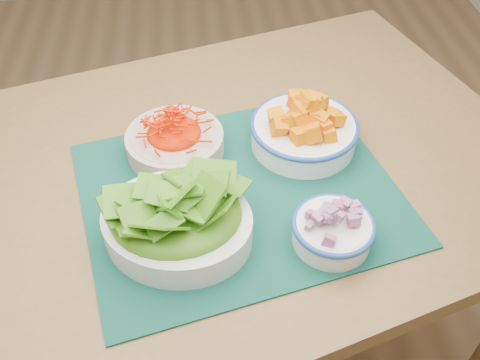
# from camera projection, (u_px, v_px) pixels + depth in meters

# --- Properties ---
(ground) EXTENTS (4.00, 4.00, 0.00)m
(ground) POSITION_uv_depth(u_px,v_px,m) (170.00, 267.00, 1.77)
(ground) COLOR #946F47
(ground) RESTS_ON ground
(table) EXTENTS (1.45, 1.17, 0.75)m
(table) POSITION_uv_depth(u_px,v_px,m) (213.00, 201.00, 1.09)
(table) COLOR brown
(table) RESTS_ON ground
(placemat) EXTENTS (0.64, 0.57, 0.00)m
(placemat) POSITION_uv_depth(u_px,v_px,m) (240.00, 192.00, 0.97)
(placemat) COLOR black
(placemat) RESTS_ON table
(carrot_bowl) EXTENTS (0.21, 0.21, 0.07)m
(carrot_bowl) POSITION_uv_depth(u_px,v_px,m) (174.00, 138.00, 1.02)
(carrot_bowl) COLOR #C4AE92
(carrot_bowl) RESTS_ON placemat
(squash_bowl) EXTENTS (0.25, 0.25, 0.11)m
(squash_bowl) POSITION_uv_depth(u_px,v_px,m) (305.00, 124.00, 1.03)
(squash_bowl) COLOR white
(squash_bowl) RESTS_ON placemat
(lettuce_bowl) EXTENTS (0.30, 0.28, 0.11)m
(lettuce_bowl) POSITION_uv_depth(u_px,v_px,m) (176.00, 216.00, 0.86)
(lettuce_bowl) COLOR white
(lettuce_bowl) RESTS_ON placemat
(onion_bowl) EXTENTS (0.14, 0.14, 0.07)m
(onion_bowl) POSITION_uv_depth(u_px,v_px,m) (333.00, 227.00, 0.87)
(onion_bowl) COLOR silver
(onion_bowl) RESTS_ON placemat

